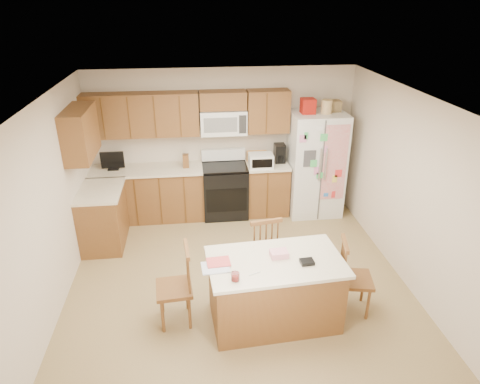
{
  "coord_description": "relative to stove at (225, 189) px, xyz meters",
  "views": [
    {
      "loc": [
        -0.54,
        -4.83,
        3.58
      ],
      "look_at": [
        0.08,
        0.35,
        1.15
      ],
      "focal_mm": 32.0,
      "sensor_mm": 36.0,
      "label": 1
    }
  ],
  "objects": [
    {
      "name": "ground",
      "position": [
        0.0,
        -1.94,
        -0.47
      ],
      "size": [
        4.5,
        4.5,
        0.0
      ],
      "primitive_type": "plane",
      "color": "olive",
      "rests_on": "ground"
    },
    {
      "name": "room_shell",
      "position": [
        0.0,
        -1.94,
        0.97
      ],
      "size": [
        4.6,
        4.6,
        2.52
      ],
      "color": "beige",
      "rests_on": "ground"
    },
    {
      "name": "cabinetry",
      "position": [
        -0.98,
        -0.15,
        0.44
      ],
      "size": [
        3.36,
        1.56,
        2.15
      ],
      "color": "brown",
      "rests_on": "ground"
    },
    {
      "name": "stove",
      "position": [
        0.0,
        0.0,
        0.0
      ],
      "size": [
        0.76,
        0.65,
        1.13
      ],
      "color": "black",
      "rests_on": "ground"
    },
    {
      "name": "refrigerator",
      "position": [
        1.57,
        -0.06,
        0.45
      ],
      "size": [
        0.9,
        0.79,
        2.04
      ],
      "color": "white",
      "rests_on": "ground"
    },
    {
      "name": "island",
      "position": [
        0.34,
        -2.79,
        -0.05
      ],
      "size": [
        1.64,
        1.0,
        0.93
      ],
      "color": "brown",
      "rests_on": "ground"
    },
    {
      "name": "windsor_chair_left",
      "position": [
        -0.8,
        -2.67,
        -0.0
      ],
      "size": [
        0.44,
        0.46,
        1.0
      ],
      "color": "brown",
      "rests_on": "ground"
    },
    {
      "name": "windsor_chair_back",
      "position": [
        0.32,
        -2.01,
        0.01
      ],
      "size": [
        0.5,
        0.48,
        1.02
      ],
      "color": "brown",
      "rests_on": "ground"
    },
    {
      "name": "windsor_chair_right",
      "position": [
        1.32,
        -2.73,
        -0.02
      ],
      "size": [
        0.47,
        0.49,
        0.97
      ],
      "color": "brown",
      "rests_on": "ground"
    }
  ]
}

